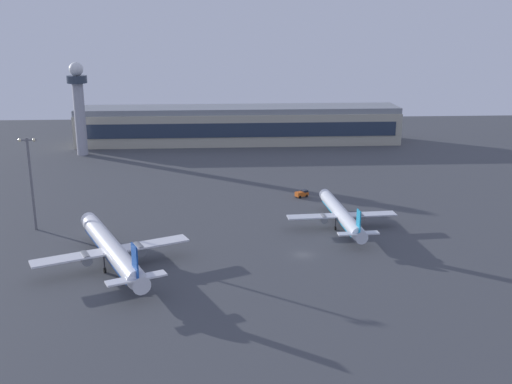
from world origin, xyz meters
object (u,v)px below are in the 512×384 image
Objects in this scene: airplane_taxiway_distant at (112,249)px; airplane_far_stand at (341,214)px; baggage_tractor at (302,194)px; apron_light_central at (31,178)px; control_tower at (79,102)px.

airplane_taxiway_distant reaches higher than airplane_far_stand.
airplane_taxiway_distant reaches higher than baggage_tractor.
airplane_far_stand is at bearing -17.03° from baggage_tractor.
airplane_far_stand is 1.53× the size of apron_light_central.
airplane_far_stand is at bearing -47.32° from control_tower.
apron_light_central reaches higher than baggage_tractor.
airplane_taxiway_distant is 72.98m from baggage_tractor.
airplane_taxiway_distant is at bearing -73.30° from baggage_tractor.
baggage_tractor is at bearing -39.25° from control_tower.
apron_light_central is (-81.58, 3.38, 10.57)m from airplane_far_stand.
baggage_tractor is at bearing 99.09° from airplane_far_stand.
airplane_far_stand is at bearing -1.55° from airplane_taxiway_distant.
control_tower reaches higher than airplane_taxiway_distant.
apron_light_central is at bearing 108.28° from airplane_taxiway_distant.
baggage_tractor is 80.33m from apron_light_central.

